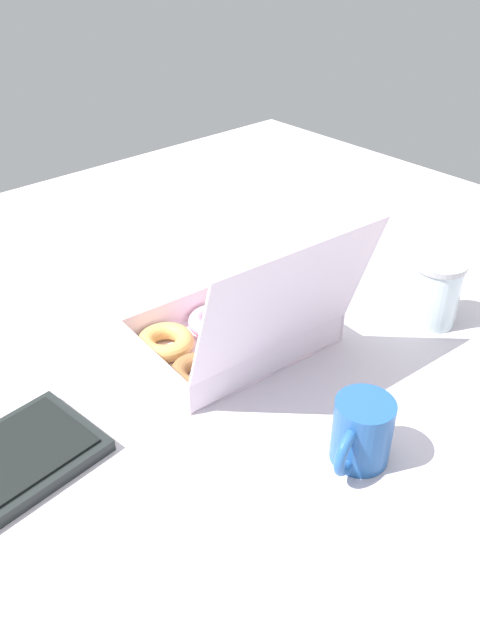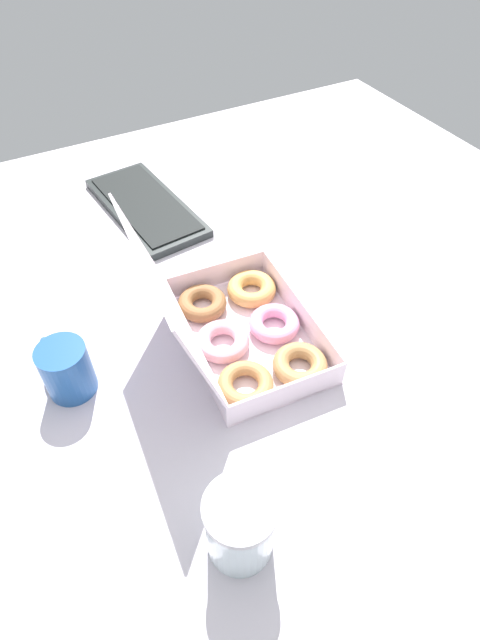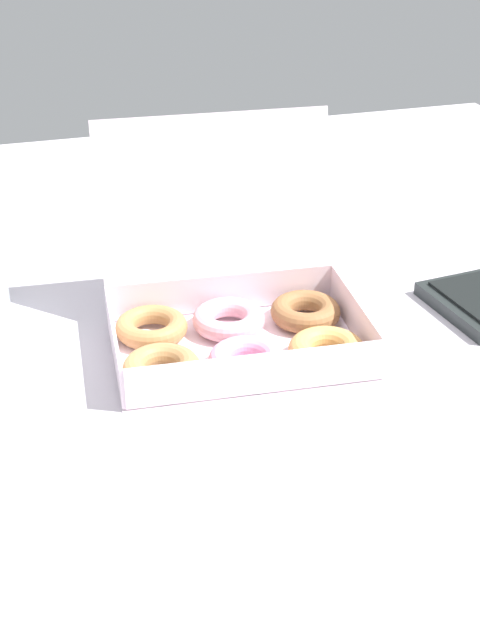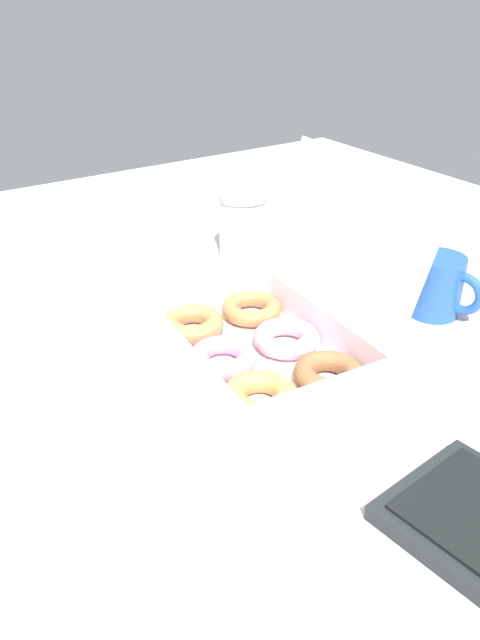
{
  "view_description": "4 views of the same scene",
  "coord_description": "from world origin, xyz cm",
  "px_view_note": "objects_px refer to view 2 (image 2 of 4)",
  "views": [
    {
      "loc": [
        60.88,
        62.86,
        62.45
      ],
      "look_at": [
        4.91,
        0.23,
        5.53
      ],
      "focal_mm": 35.0,
      "sensor_mm": 36.0,
      "label": 1
    },
    {
      "loc": [
        -45.94,
        27.61,
        68.25
      ],
      "look_at": [
        7.96,
        -1.11,
        2.48
      ],
      "focal_mm": 28.0,
      "sensor_mm": 36.0,
      "label": 2
    },
    {
      "loc": [
        -21.48,
        -92.72,
        58.19
      ],
      "look_at": [
        5.1,
        -2.7,
        5.2
      ],
      "focal_mm": 50.0,
      "sensor_mm": 36.0,
      "label": 3
    },
    {
      "loc": [
        64.8,
        -43.07,
        47.31
      ],
      "look_at": [
        2.66,
        -2.32,
        5.26
      ],
      "focal_mm": 35.0,
      "sensor_mm": 36.0,
      "label": 4
    }
  ],
  "objects_px": {
    "donut_box": "(240,328)",
    "keyboard": "(146,207)",
    "coffee_mug": "(65,368)",
    "glass_jar": "(240,526)"
  },
  "relations": [
    {
      "from": "donut_box",
      "to": "keyboard",
      "type": "bearing_deg",
      "value": 0.68
    },
    {
      "from": "glass_jar",
      "to": "coffee_mug",
      "type": "bearing_deg",
      "value": 19.67
    },
    {
      "from": "donut_box",
      "to": "keyboard",
      "type": "xyz_separation_m",
      "value": [
        0.46,
        0.01,
        -0.02
      ]
    },
    {
      "from": "donut_box",
      "to": "keyboard",
      "type": "height_order",
      "value": "donut_box"
    },
    {
      "from": "donut_box",
      "to": "coffee_mug",
      "type": "distance_m",
      "value": 0.3
    },
    {
      "from": "donut_box",
      "to": "keyboard",
      "type": "relative_size",
      "value": 0.92
    },
    {
      "from": "donut_box",
      "to": "coffee_mug",
      "type": "bearing_deg",
      "value": 81.46
    },
    {
      "from": "donut_box",
      "to": "glass_jar",
      "type": "xyz_separation_m",
      "value": [
        -0.31,
        0.17,
        0.03
      ]
    },
    {
      "from": "keyboard",
      "to": "glass_jar",
      "type": "distance_m",
      "value": 0.79
    },
    {
      "from": "keyboard",
      "to": "coffee_mug",
      "type": "height_order",
      "value": "coffee_mug"
    }
  ]
}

